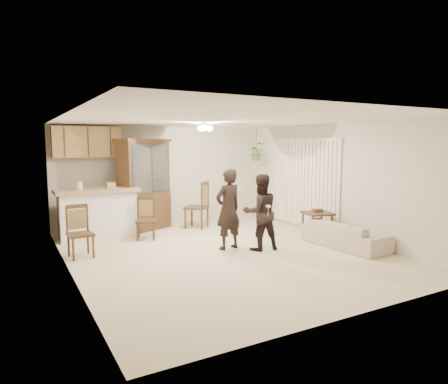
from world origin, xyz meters
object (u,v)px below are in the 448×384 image
adult (228,204)px  child (260,216)px  sofa (345,229)px  chair_hutch_left (146,227)px  chair_bar (81,243)px  chair_hutch_right (197,215)px  china_hutch (144,185)px  side_table (317,226)px

adult → child: 0.66m
sofa → chair_hutch_left: 4.16m
chair_bar → chair_hutch_right: bearing=19.3°
sofa → chair_bar: size_ratio=1.97×
child → china_hutch: bearing=-55.4°
sofa → chair_bar: 5.07m
china_hutch → chair_hutch_right: (1.17, -0.41, -0.75)m
sofa → adult: 2.39m
child → chair_hutch_left: bearing=-40.0°
chair_hutch_left → adult: bearing=-31.5°
sofa → side_table: bearing=3.6°
chair_hutch_left → chair_hutch_right: bearing=42.5°
chair_bar → side_table: bearing=-18.0°
chair_bar → chair_hutch_right: (2.93, 1.33, 0.06)m
sofa → chair_bar: chair_bar is taller
sofa → china_hutch: bearing=36.7°
child → chair_bar: 3.37m
child → side_table: bearing=-169.0°
chair_bar → chair_hutch_right: size_ratio=0.82×
chair_bar → sofa: bearing=-25.6°
side_table → chair_hutch_right: 2.96m
china_hutch → chair_bar: size_ratio=2.28×
sofa → child: 1.75m
sofa → china_hutch: size_ratio=0.86×
adult → sofa: bearing=145.2°
sofa → child: child is taller
chair_hutch_right → sofa: bearing=76.3°
adult → chair_bar: adult is taller
adult → chair_bar: 2.82m
adult → chair_hutch_right: 2.21m
adult → chair_hutch_right: (0.30, 2.11, -0.57)m
china_hutch → chair_hutch_left: bearing=-131.7°
adult → chair_hutch_left: bearing=-62.8°
china_hutch → child: bearing=-89.1°
adult → chair_hutch_right: adult is taller
child → china_hutch: (-1.39, 2.87, 0.40)m
child → china_hutch: size_ratio=0.62×
chair_bar → chair_hutch_left: 1.67m
chair_hutch_right → side_table: bearing=81.8°
sofa → chair_hutch_right: (-1.81, 3.11, -0.04)m
sofa → adult: adult is taller
sofa → side_table: 0.72m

